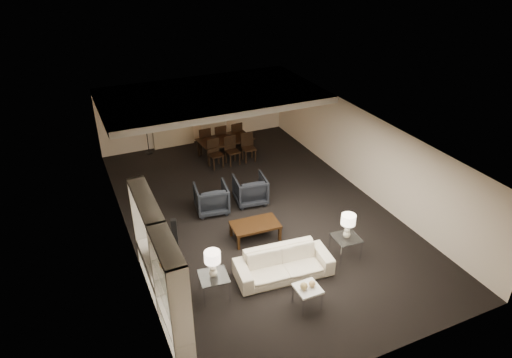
{
  "coord_description": "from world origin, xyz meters",
  "views": [
    {
      "loc": [
        -4.48,
        -9.96,
        7.12
      ],
      "look_at": [
        0.0,
        0.0,
        1.1
      ],
      "focal_mm": 32.0,
      "sensor_mm": 36.0,
      "label": 1
    }
  ],
  "objects": [
    {
      "name": "armchair_left",
      "position": [
        -1.11,
        0.62,
        0.42
      ],
      "size": [
        1.01,
        1.03,
        0.83
      ],
      "primitive_type": "imported",
      "rotation": [
        0.0,
        0.0,
        3.01
      ],
      "color": "black",
      "rests_on": "floor"
    },
    {
      "name": "chair_fm",
      "position": [
        0.54,
        4.44,
        0.49
      ],
      "size": [
        0.47,
        0.47,
        0.97
      ],
      "primitive_type": null,
      "rotation": [
        0.0,
        0.0,
        3.1
      ],
      "color": "black",
      "rests_on": "floor"
    },
    {
      "name": "floor",
      "position": [
        0.0,
        0.0,
        0.0
      ],
      "size": [
        11.0,
        11.0,
        0.0
      ],
      "primitive_type": "plane",
      "color": "black",
      "rests_on": "ground"
    },
    {
      "name": "wall_right",
      "position": [
        3.5,
        0.0,
        1.25
      ],
      "size": [
        0.02,
        11.0,
        2.5
      ],
      "primitive_type": "cube",
      "color": "beige",
      "rests_on": "ground"
    },
    {
      "name": "floor_lamp",
      "position": [
        -1.9,
        5.2,
        0.95
      ],
      "size": [
        0.35,
        0.35,
        1.89
      ],
      "primitive_type": null,
      "rotation": [
        0.0,
        0.0,
        0.36
      ],
      "color": "black",
      "rests_on": "floor"
    },
    {
      "name": "television",
      "position": [
        -3.28,
        -1.94,
        1.04
      ],
      "size": [
        1.02,
        0.13,
        0.59
      ],
      "primitive_type": "imported",
      "rotation": [
        0.0,
        0.0,
        1.57
      ],
      "color": "black",
      "rests_on": "media_unit"
    },
    {
      "name": "pendant_light",
      "position": [
        0.3,
        3.5,
        1.92
      ],
      "size": [
        0.52,
        0.52,
        0.24
      ],
      "primitive_type": "cylinder",
      "color": "#D8591E",
      "rests_on": "ceiling_soffit"
    },
    {
      "name": "chair_nm",
      "position": [
        0.54,
        3.14,
        0.49
      ],
      "size": [
        0.49,
        0.49,
        0.97
      ],
      "primitive_type": null,
      "rotation": [
        0.0,
        0.0,
        0.09
      ],
      "color": "black",
      "rests_on": "floor"
    },
    {
      "name": "side_table_left",
      "position": [
        -2.21,
        -2.68,
        0.29
      ],
      "size": [
        0.68,
        0.68,
        0.57
      ],
      "primitive_type": null,
      "rotation": [
        0.0,
        0.0,
        -0.12
      ],
      "color": "white",
      "rests_on": "floor"
    },
    {
      "name": "vase_amber",
      "position": [
        -3.31,
        -3.19,
        1.65
      ],
      "size": [
        0.18,
        0.18,
        0.19
      ],
      "primitive_type": "imported",
      "color": "#D18B45",
      "rests_on": "media_unit"
    },
    {
      "name": "chair_fl",
      "position": [
        -0.06,
        4.44,
        0.49
      ],
      "size": [
        0.47,
        0.47,
        0.97
      ],
      "primitive_type": null,
      "rotation": [
        0.0,
        0.0,
        3.19
      ],
      "color": "black",
      "rests_on": "floor"
    },
    {
      "name": "table_lamp_right",
      "position": [
        1.19,
        -2.68,
        0.89
      ],
      "size": [
        0.38,
        0.38,
        0.63
      ],
      "primitive_type": null,
      "rotation": [
        0.0,
        0.0,
        0.11
      ],
      "color": "beige",
      "rests_on": "side_table_right"
    },
    {
      "name": "chair_nr",
      "position": [
        1.14,
        3.14,
        0.49
      ],
      "size": [
        0.48,
        0.48,
        0.97
      ],
      "primitive_type": null,
      "rotation": [
        0.0,
        0.0,
        -0.06
      ],
      "color": "black",
      "rests_on": "floor"
    },
    {
      "name": "gold_gourd_a",
      "position": [
        -0.61,
        -3.78,
        0.59
      ],
      "size": [
        0.16,
        0.16,
        0.16
      ],
      "primitive_type": "sphere",
      "color": "tan",
      "rests_on": "marble_table"
    },
    {
      "name": "armchair_right",
      "position": [
        0.09,
        0.62,
        0.42
      ],
      "size": [
        1.0,
        1.03,
        0.83
      ],
      "primitive_type": "imported",
      "rotation": [
        0.0,
        0.0,
        3.01
      ],
      "color": "black",
      "rests_on": "floor"
    },
    {
      "name": "side_table_right",
      "position": [
        1.19,
        -2.68,
        0.29
      ],
      "size": [
        0.65,
        0.65,
        0.57
      ],
      "primitive_type": null,
      "rotation": [
        0.0,
        0.0,
        -0.05
      ],
      "color": "white",
      "rests_on": "floor"
    },
    {
      "name": "media_unit",
      "position": [
        -3.31,
        -2.6,
        1.18
      ],
      "size": [
        0.38,
        3.4,
        2.35
      ],
      "primitive_type": null,
      "color": "white",
      "rests_on": "wall_left"
    },
    {
      "name": "table_lamp_left",
      "position": [
        -2.21,
        -2.68,
        0.89
      ],
      "size": [
        0.39,
        0.39,
        0.63
      ],
      "primitive_type": null,
      "rotation": [
        0.0,
        0.0,
        0.14
      ],
      "color": "beige",
      "rests_on": "side_table_left"
    },
    {
      "name": "ceiling",
      "position": [
        0.0,
        0.0,
        2.5
      ],
      "size": [
        7.0,
        11.0,
        0.02
      ],
      "primitive_type": "cube",
      "color": "silver",
      "rests_on": "ground"
    },
    {
      "name": "vase_blue",
      "position": [
        -3.31,
        -3.85,
        1.14
      ],
      "size": [
        0.15,
        0.15,
        0.16
      ],
      "primitive_type": "imported",
      "color": "#2547A2",
      "rests_on": "media_unit"
    },
    {
      "name": "curtains",
      "position": [
        -0.9,
        5.42,
        1.2
      ],
      "size": [
        1.5,
        0.12,
        2.4
      ],
      "primitive_type": "cube",
      "color": "beige",
      "rests_on": "wall_back"
    },
    {
      "name": "sofa",
      "position": [
        -0.51,
        -2.68,
        0.33
      ],
      "size": [
        2.31,
        1.09,
        0.65
      ],
      "primitive_type": "imported",
      "rotation": [
        0.0,
        0.0,
        -0.1
      ],
      "color": "beige",
      "rests_on": "floor"
    },
    {
      "name": "marble_table",
      "position": [
        -0.51,
        -3.78,
        0.26
      ],
      "size": [
        0.51,
        0.51,
        0.51
      ],
      "primitive_type": null,
      "rotation": [
        0.0,
        0.0,
        0.0
      ],
      "color": "white",
      "rests_on": "floor"
    },
    {
      "name": "ceiling_soffit",
      "position": [
        0.0,
        3.5,
        2.4
      ],
      "size": [
        7.0,
        4.0,
        0.2
      ],
      "primitive_type": "cube",
      "color": "silver",
      "rests_on": "ceiling"
    },
    {
      "name": "painting",
      "position": [
        2.1,
        5.46,
        1.55
      ],
      "size": [
        0.95,
        0.04,
        0.65
      ],
      "primitive_type": "cube",
      "color": "#142D38",
      "rests_on": "wall_back"
    },
    {
      "name": "wall_left",
      "position": [
        -3.5,
        0.0,
        1.25
      ],
      "size": [
        0.02,
        11.0,
        2.5
      ],
      "primitive_type": "cube",
      "color": "beige",
      "rests_on": "ground"
    },
    {
      "name": "gold_gourd_b",
      "position": [
        -0.41,
        -3.78,
        0.58
      ],
      "size": [
        0.14,
        0.14,
        0.14
      ],
      "primitive_type": "sphere",
      "color": "#E1B577",
      "rests_on": "marble_table"
    },
    {
      "name": "coffee_table",
      "position": [
        -0.51,
        -1.08,
        0.22
      ],
      "size": [
        1.27,
        0.79,
        0.44
      ],
      "primitive_type": null,
      "rotation": [
        0.0,
        0.0,
        -0.06
      ],
      "color": "black",
      "rests_on": "floor"
    },
    {
      "name": "chair_nl",
      "position": [
        -0.06,
        3.14,
        0.49
      ],
      "size": [
        0.5,
        0.5,
        0.97
      ],
      "primitive_type": null,
      "rotation": [
        0.0,
        0.0,
        0.12
      ],
      "color": "black",
      "rests_on": "floor"
    },
    {
      "name": "door",
      "position": [
        0.7,
        5.47,
        1.05
      ],
      "size": [
        0.9,
        0.05,
        2.1
      ],
      "primitive_type": "cube",
      "color": "silver",
      "rests_on": "wall_back"
    },
    {
      "name": "floor_speaker",
      "position": [
        -2.62,
        -1.14,
        0.6
      ],
      "size": [
        0.16,
        0.16,
        1.19
      ],
      "primitive_type": "cube",
      "rotation": [
        0.0,
        0.0,
        -0.24
      ],
      "color": "black",
      "rests_on": "floor"
    },
    {
      "name": "wall_back",
      "position": [
        0.0,
        5.5,
        1.25
      ],
      "size": [
        7.0,
        0.02,
        2.5
      ],
      "primitive_type": "cube",
      "color": "beige",
      "rests_on": "ground"
    },
    {
      "name": "chair_fr",
      "position": [
        1.14,
        4.44,
        0.49
      ],
      "size": [
        0.49,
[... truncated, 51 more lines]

